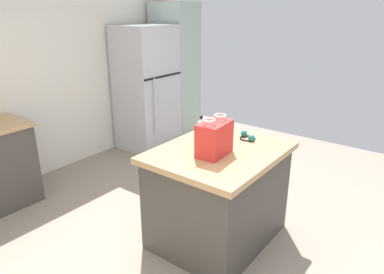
{
  "coord_description": "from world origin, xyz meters",
  "views": [
    {
      "loc": [
        -2.38,
        -1.45,
        2.05
      ],
      "look_at": [
        0.04,
        0.39,
        0.94
      ],
      "focal_mm": 33.24,
      "sensor_mm": 36.0,
      "label": 1
    }
  ],
  "objects_px": {
    "shopping_bag": "(214,138)",
    "ear_defenders": "(248,137)",
    "tall_cabinet": "(175,72)",
    "small_box": "(219,126)",
    "bottle": "(201,128)",
    "kitchen_island": "(218,195)",
    "refrigerator": "(146,88)"
  },
  "relations": [
    {
      "from": "shopping_bag",
      "to": "ear_defenders",
      "type": "height_order",
      "value": "shopping_bag"
    },
    {
      "from": "tall_cabinet",
      "to": "shopping_bag",
      "type": "xyz_separation_m",
      "value": [
        -2.15,
        -2.21,
        -0.03
      ]
    },
    {
      "from": "small_box",
      "to": "bottle",
      "type": "height_order",
      "value": "bottle"
    },
    {
      "from": "tall_cabinet",
      "to": "shopping_bag",
      "type": "relative_size",
      "value": 6.44
    },
    {
      "from": "small_box",
      "to": "bottle",
      "type": "xyz_separation_m",
      "value": [
        -0.24,
        0.04,
        0.03
      ]
    },
    {
      "from": "tall_cabinet",
      "to": "ear_defenders",
      "type": "distance_m",
      "value": 2.79
    },
    {
      "from": "small_box",
      "to": "ear_defenders",
      "type": "xyz_separation_m",
      "value": [
        0.01,
        -0.32,
        -0.05
      ]
    },
    {
      "from": "bottle",
      "to": "ear_defenders",
      "type": "height_order",
      "value": "bottle"
    },
    {
      "from": "small_box",
      "to": "bottle",
      "type": "distance_m",
      "value": 0.24
    },
    {
      "from": "small_box",
      "to": "ear_defenders",
      "type": "bearing_deg",
      "value": -88.25
    },
    {
      "from": "ear_defenders",
      "to": "small_box",
      "type": "bearing_deg",
      "value": 91.75
    },
    {
      "from": "ear_defenders",
      "to": "tall_cabinet",
      "type": "bearing_deg",
      "value": 53.75
    },
    {
      "from": "tall_cabinet",
      "to": "small_box",
      "type": "relative_size",
      "value": 15.23
    },
    {
      "from": "small_box",
      "to": "ear_defenders",
      "type": "relative_size",
      "value": 0.68
    },
    {
      "from": "tall_cabinet",
      "to": "small_box",
      "type": "xyz_separation_m",
      "value": [
        -1.66,
        -1.93,
        -0.11
      ]
    },
    {
      "from": "kitchen_island",
      "to": "tall_cabinet",
      "type": "bearing_deg",
      "value": 47.08
    },
    {
      "from": "tall_cabinet",
      "to": "bottle",
      "type": "bearing_deg",
      "value": -135.09
    },
    {
      "from": "shopping_bag",
      "to": "refrigerator",
      "type": "bearing_deg",
      "value": 56.33
    },
    {
      "from": "tall_cabinet",
      "to": "shopping_bag",
      "type": "distance_m",
      "value": 3.08
    },
    {
      "from": "refrigerator",
      "to": "tall_cabinet",
      "type": "xyz_separation_m",
      "value": [
        0.68,
        0.0,
        0.16
      ]
    },
    {
      "from": "kitchen_island",
      "to": "small_box",
      "type": "height_order",
      "value": "small_box"
    },
    {
      "from": "refrigerator",
      "to": "bottle",
      "type": "height_order",
      "value": "refrigerator"
    },
    {
      "from": "bottle",
      "to": "tall_cabinet",
      "type": "bearing_deg",
      "value": 44.91
    },
    {
      "from": "shopping_bag",
      "to": "ear_defenders",
      "type": "distance_m",
      "value": 0.52
    },
    {
      "from": "refrigerator",
      "to": "bottle",
      "type": "bearing_deg",
      "value": -122.75
    },
    {
      "from": "small_box",
      "to": "tall_cabinet",
      "type": "bearing_deg",
      "value": 49.31
    },
    {
      "from": "refrigerator",
      "to": "tall_cabinet",
      "type": "height_order",
      "value": "tall_cabinet"
    },
    {
      "from": "bottle",
      "to": "ear_defenders",
      "type": "xyz_separation_m",
      "value": [
        0.25,
        -0.36,
        -0.08
      ]
    },
    {
      "from": "tall_cabinet",
      "to": "refrigerator",
      "type": "bearing_deg",
      "value": -179.98
    },
    {
      "from": "ear_defenders",
      "to": "shopping_bag",
      "type": "bearing_deg",
      "value": 175.21
    },
    {
      "from": "shopping_bag",
      "to": "ear_defenders",
      "type": "xyz_separation_m",
      "value": [
        0.5,
        -0.04,
        -0.12
      ]
    },
    {
      "from": "tall_cabinet",
      "to": "bottle",
      "type": "distance_m",
      "value": 2.68
    }
  ]
}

